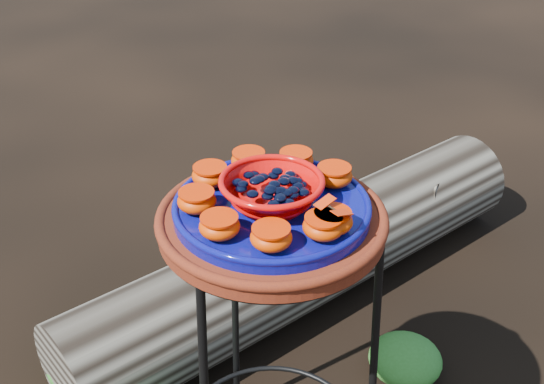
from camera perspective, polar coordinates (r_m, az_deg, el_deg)
name	(u,v)px	position (r m, az deg, el deg)	size (l,w,h in m)	color
plant_stand	(272,369)	(1.45, -0.02, -14.63)	(0.44, 0.44, 0.70)	black
terracotta_saucer	(272,222)	(1.22, -0.02, -2.53)	(0.41, 0.41, 0.03)	#46160F
cobalt_plate	(272,209)	(1.20, -0.02, -1.42)	(0.35, 0.35, 0.02)	#000851
red_bowl	(272,192)	(1.18, -0.02, 0.03)	(0.17, 0.17, 0.05)	red
glass_gems	(272,174)	(1.16, -0.02, 1.54)	(0.14, 0.14, 0.02)	black
orange_half_0	(332,221)	(1.12, 5.08, -2.46)	(0.07, 0.07, 0.04)	#C93700
orange_half_1	(334,176)	(1.25, 5.21, 1.35)	(0.07, 0.07, 0.04)	#C93700
orange_half_2	(296,161)	(1.29, 2.00, 2.64)	(0.07, 0.07, 0.04)	#C93700
orange_half_3	(249,160)	(1.29, -1.96, 2.65)	(0.07, 0.07, 0.04)	#C93700
orange_half_4	(210,175)	(1.25, -5.19, 1.39)	(0.07, 0.07, 0.04)	#C93700
orange_half_5	(197,201)	(1.17, -6.31, -0.75)	(0.07, 0.07, 0.04)	#C93700
orange_half_6	(220,226)	(1.11, -4.41, -2.88)	(0.07, 0.07, 0.04)	#C93700
orange_half_7	(271,237)	(1.08, -0.07, -3.82)	(0.07, 0.07, 0.04)	#C93700
orange_half_8	(323,227)	(1.10, 4.30, -2.92)	(0.07, 0.07, 0.04)	#C93700
butterfly	(333,208)	(1.10, 5.14, -1.38)	(0.07, 0.05, 0.01)	red
driftwood_log	(307,256)	(2.08, 2.97, -5.40)	(1.59, 0.42, 0.30)	black
foliage_right	(405,358)	(1.93, 11.09, -13.49)	(0.20, 0.20, 0.10)	#2C651E
foliage_back	(112,348)	(1.92, -13.25, -12.62)	(0.35, 0.35, 0.18)	#2C651E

